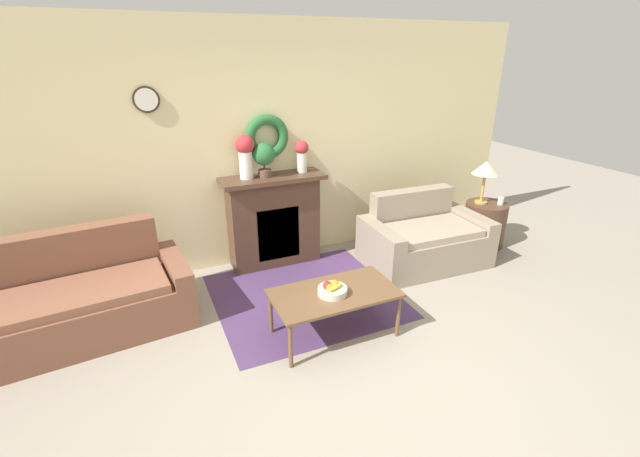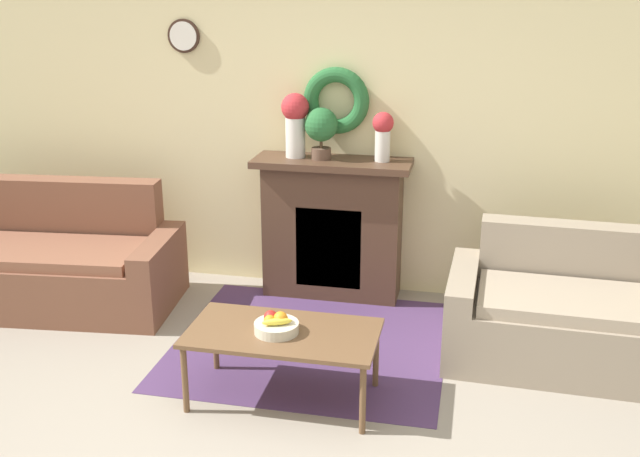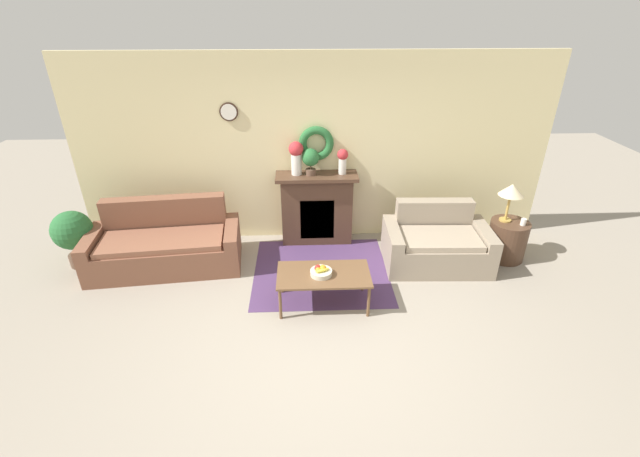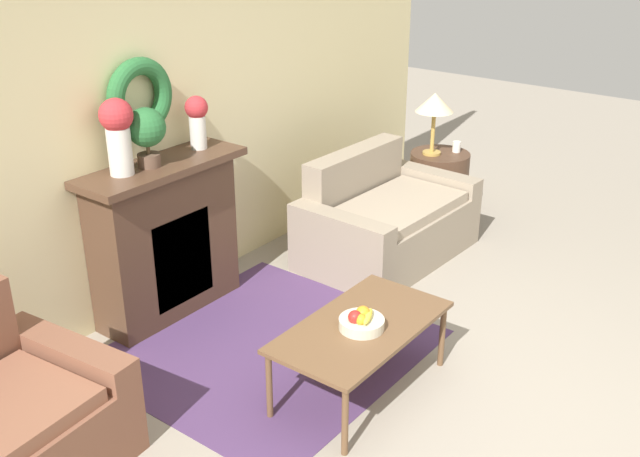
{
  "view_description": "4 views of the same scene",
  "coord_description": "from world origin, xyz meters",
  "px_view_note": "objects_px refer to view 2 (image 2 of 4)",
  "views": [
    {
      "loc": [
        -1.36,
        -2.14,
        2.37
      ],
      "look_at": [
        0.16,
        1.26,
        0.81
      ],
      "focal_mm": 24.0,
      "sensor_mm": 36.0,
      "label": 1
    },
    {
      "loc": [
        1.07,
        -2.98,
        2.35
      ],
      "look_at": [
        0.17,
        1.21,
        0.9
      ],
      "focal_mm": 42.0,
      "sensor_mm": 36.0,
      "label": 2
    },
    {
      "loc": [
        -0.16,
        -3.42,
        3.25
      ],
      "look_at": [
        0.05,
        1.43,
        0.66
      ],
      "focal_mm": 24.0,
      "sensor_mm": 36.0,
      "label": 3
    },
    {
      "loc": [
        -2.95,
        -1.27,
        2.63
      ],
      "look_at": [
        0.27,
        1.18,
        0.83
      ],
      "focal_mm": 42.0,
      "sensor_mm": 36.0,
      "label": 4
    }
  ],
  "objects_px": {
    "couch_left": "(44,264)",
    "fireplace": "(332,227)",
    "fruit_bowl": "(276,325)",
    "loveseat_right": "(559,316)",
    "coffee_table": "(283,337)",
    "vase_on_mantel_left": "(295,120)",
    "vase_on_mantel_right": "(383,133)",
    "potted_plant_on_mantel": "(321,128)"
  },
  "relations": [
    {
      "from": "couch_left",
      "to": "fireplace",
      "type": "bearing_deg",
      "value": 10.34
    },
    {
      "from": "fireplace",
      "to": "fruit_bowl",
      "type": "xyz_separation_m",
      "value": [
        -0.01,
        -1.59,
        -0.06
      ]
    },
    {
      "from": "fruit_bowl",
      "to": "fireplace",
      "type": "bearing_deg",
      "value": 89.7
    },
    {
      "from": "loveseat_right",
      "to": "coffee_table",
      "type": "relative_size",
      "value": 1.31
    },
    {
      "from": "couch_left",
      "to": "coffee_table",
      "type": "bearing_deg",
      "value": -30.35
    },
    {
      "from": "fruit_bowl",
      "to": "vase_on_mantel_left",
      "type": "relative_size",
      "value": 0.54
    },
    {
      "from": "fruit_bowl",
      "to": "couch_left",
      "type": "bearing_deg",
      "value": 154.49
    },
    {
      "from": "loveseat_right",
      "to": "vase_on_mantel_right",
      "type": "bearing_deg",
      "value": 152.54
    },
    {
      "from": "vase_on_mantel_right",
      "to": "vase_on_mantel_left",
      "type": "bearing_deg",
      "value": 180.0
    },
    {
      "from": "loveseat_right",
      "to": "vase_on_mantel_right",
      "type": "xyz_separation_m",
      "value": [
        -1.26,
        0.71,
        0.99
      ]
    },
    {
      "from": "fruit_bowl",
      "to": "vase_on_mantel_right",
      "type": "xyz_separation_m",
      "value": [
        0.37,
        1.6,
        0.8
      ]
    },
    {
      "from": "fireplace",
      "to": "fruit_bowl",
      "type": "distance_m",
      "value": 1.59
    },
    {
      "from": "coffee_table",
      "to": "potted_plant_on_mantel",
      "type": "xyz_separation_m",
      "value": [
        -0.11,
        1.56,
        0.91
      ]
    },
    {
      "from": "coffee_table",
      "to": "potted_plant_on_mantel",
      "type": "relative_size",
      "value": 2.89
    },
    {
      "from": "couch_left",
      "to": "coffee_table",
      "type": "distance_m",
      "value": 2.33
    },
    {
      "from": "fireplace",
      "to": "loveseat_right",
      "type": "height_order",
      "value": "fireplace"
    },
    {
      "from": "vase_on_mantel_left",
      "to": "potted_plant_on_mantel",
      "type": "height_order",
      "value": "vase_on_mantel_left"
    },
    {
      "from": "fireplace",
      "to": "vase_on_mantel_right",
      "type": "bearing_deg",
      "value": 0.87
    },
    {
      "from": "fireplace",
      "to": "couch_left",
      "type": "xyz_separation_m",
      "value": [
        -2.09,
        -0.6,
        -0.24
      ]
    },
    {
      "from": "coffee_table",
      "to": "vase_on_mantel_right",
      "type": "xyz_separation_m",
      "value": [
        0.34,
        1.58,
        0.89
      ]
    },
    {
      "from": "vase_on_mantel_right",
      "to": "coffee_table",
      "type": "bearing_deg",
      "value": -102.21
    },
    {
      "from": "fruit_bowl",
      "to": "vase_on_mantel_right",
      "type": "height_order",
      "value": "vase_on_mantel_right"
    },
    {
      "from": "fireplace",
      "to": "loveseat_right",
      "type": "relative_size",
      "value": 0.81
    },
    {
      "from": "couch_left",
      "to": "vase_on_mantel_right",
      "type": "distance_m",
      "value": 2.71
    },
    {
      "from": "fireplace",
      "to": "coffee_table",
      "type": "relative_size",
      "value": 1.07
    },
    {
      "from": "fireplace",
      "to": "potted_plant_on_mantel",
      "type": "xyz_separation_m",
      "value": [
        -0.08,
        -0.01,
        0.76
      ]
    },
    {
      "from": "couch_left",
      "to": "potted_plant_on_mantel",
      "type": "height_order",
      "value": "potted_plant_on_mantel"
    },
    {
      "from": "couch_left",
      "to": "potted_plant_on_mantel",
      "type": "bearing_deg",
      "value": 10.6
    },
    {
      "from": "fruit_bowl",
      "to": "potted_plant_on_mantel",
      "type": "distance_m",
      "value": 1.78
    },
    {
      "from": "couch_left",
      "to": "fruit_bowl",
      "type": "bearing_deg",
      "value": -31.2
    },
    {
      "from": "loveseat_right",
      "to": "vase_on_mantel_left",
      "type": "bearing_deg",
      "value": 161.58
    },
    {
      "from": "coffee_table",
      "to": "vase_on_mantel_right",
      "type": "height_order",
      "value": "vase_on_mantel_right"
    },
    {
      "from": "coffee_table",
      "to": "loveseat_right",
      "type": "bearing_deg",
      "value": 28.43
    },
    {
      "from": "vase_on_mantel_left",
      "to": "vase_on_mantel_right",
      "type": "distance_m",
      "value": 0.65
    },
    {
      "from": "fireplace",
      "to": "vase_on_mantel_right",
      "type": "distance_m",
      "value": 0.83
    },
    {
      "from": "potted_plant_on_mantel",
      "to": "couch_left",
      "type": "bearing_deg",
      "value": -163.72
    },
    {
      "from": "fireplace",
      "to": "potted_plant_on_mantel",
      "type": "height_order",
      "value": "potted_plant_on_mantel"
    },
    {
      "from": "fireplace",
      "to": "loveseat_right",
      "type": "xyz_separation_m",
      "value": [
        1.62,
        -0.71,
        -0.25
      ]
    },
    {
      "from": "coffee_table",
      "to": "fruit_bowl",
      "type": "distance_m",
      "value": 0.09
    },
    {
      "from": "vase_on_mantel_right",
      "to": "potted_plant_on_mantel",
      "type": "xyz_separation_m",
      "value": [
        -0.45,
        -0.02,
        0.02
      ]
    },
    {
      "from": "coffee_table",
      "to": "fruit_bowl",
      "type": "height_order",
      "value": "fruit_bowl"
    },
    {
      "from": "coffee_table",
      "to": "potted_plant_on_mantel",
      "type": "height_order",
      "value": "potted_plant_on_mantel"
    }
  ]
}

